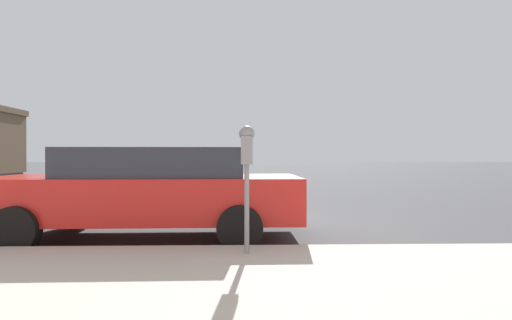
% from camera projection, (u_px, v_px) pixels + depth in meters
% --- Properties ---
extents(ground_plane, '(220.00, 220.00, 0.00)m').
position_uv_depth(ground_plane, '(217.00, 227.00, 7.48)').
color(ground_plane, '#424244').
extents(parking_meter, '(0.21, 0.19, 1.55)m').
position_uv_depth(parking_meter, '(247.00, 156.00, 4.83)').
color(parking_meter, gray).
rests_on(parking_meter, sidewalk).
extents(car_red, '(2.14, 4.93, 1.44)m').
position_uv_depth(car_red, '(148.00, 190.00, 6.40)').
color(car_red, '#B21E19').
rests_on(car_red, ground_plane).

